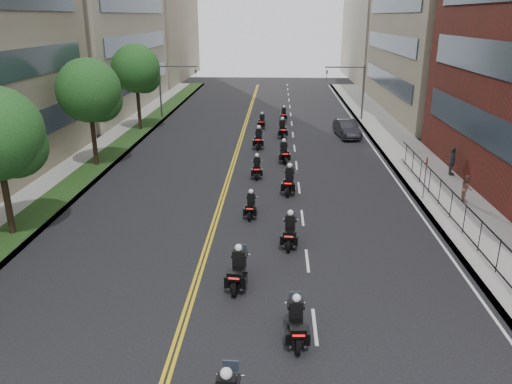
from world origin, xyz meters
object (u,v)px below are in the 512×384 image
motorcycle_8 (259,139)px  pedestrian_c (452,161)px  motorcycle_7 (284,153)px  pedestrian_b (466,188)px  motorcycle_2 (238,270)px  motorcycle_1 (296,323)px  motorcycle_3 (290,232)px  parked_sedan (347,129)px  motorcycle_4 (251,206)px  motorcycle_11 (284,115)px  motorcycle_5 (289,181)px  motorcycle_6 (257,168)px  motorcycle_9 (282,130)px  motorcycle_10 (262,122)px

motorcycle_8 → pedestrian_c: (13.25, -7.28, 0.35)m
motorcycle_7 → pedestrian_b: size_ratio=1.56×
motorcycle_2 → motorcycle_8: 22.31m
motorcycle_1 → motorcycle_8: (-2.26, 25.77, 0.08)m
motorcycle_3 → parked_sedan: bearing=80.8°
motorcycle_4 → motorcycle_11: bearing=87.1°
motorcycle_8 → pedestrian_b: bearing=-43.3°
motorcycle_3 → motorcycle_1: bearing=-85.0°
motorcycle_1 → motorcycle_8: size_ratio=0.89×
motorcycle_2 → motorcycle_4: 7.45m
motorcycle_5 → motorcycle_8: motorcycle_8 is taller
motorcycle_1 → motorcycle_3: size_ratio=0.97×
motorcycle_6 → parked_sedan: size_ratio=0.48×
motorcycle_11 → pedestrian_c: pedestrian_c is taller
motorcycle_7 → parked_sedan: size_ratio=0.52×
motorcycle_5 → pedestrian_b: 10.27m
motorcycle_8 → motorcycle_7: bearing=-62.2°
motorcycle_4 → motorcycle_9: size_ratio=0.82×
motorcycle_6 → pedestrian_b: (12.29, -4.40, 0.27)m
motorcycle_11 → pedestrian_b: 25.90m
motorcycle_3 → motorcycle_4: 4.06m
motorcycle_10 → pedestrian_b: (12.46, -20.00, 0.29)m
motorcycle_3 → pedestrian_c: 15.67m
motorcycle_1 → pedestrian_b: size_ratio=1.50×
parked_sedan → motorcycle_2: bearing=-113.5°
motorcycle_1 → motorcycle_5: bearing=87.2°
motorcycle_5 → motorcycle_4: bearing=-113.0°
motorcycle_3 → motorcycle_10: (-2.18, 26.08, -0.06)m
motorcycle_1 → motorcycle_6: size_ratio=1.03×
motorcycle_3 → motorcycle_7: size_ratio=0.99×
motorcycle_7 → motorcycle_10: bearing=94.4°
motorcycle_4 → motorcycle_7: 10.94m
motorcycle_3 → motorcycle_10: 26.17m
motorcycle_1 → pedestrian_b: 16.91m
motorcycle_7 → motorcycle_10: 11.97m
motorcycle_1 → motorcycle_9: motorcycle_9 is taller
motorcycle_5 → motorcycle_11: bearing=95.8°
pedestrian_b → motorcycle_4: bearing=113.1°
motorcycle_2 → motorcycle_10: (-0.04, 30.01, -0.08)m
motorcycle_6 → pedestrian_c: 13.09m
motorcycle_7 → motorcycle_11: bearing=84.3°
pedestrian_c → motorcycle_5: bearing=114.8°
motorcycle_4 → motorcycle_7: (1.88, 10.77, 0.09)m
motorcycle_5 → motorcycle_11: 22.37m
motorcycle_3 → motorcycle_4: (-2.03, 3.51, -0.08)m
motorcycle_1 → pedestrian_c: pedestrian_c is taller
motorcycle_3 → motorcycle_11: (-0.04, 29.83, -0.06)m
motorcycle_1 → pedestrian_c: (10.99, 18.48, 0.43)m
motorcycle_11 → pedestrian_c: bearing=-58.0°
motorcycle_3 → motorcycle_8: 18.50m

